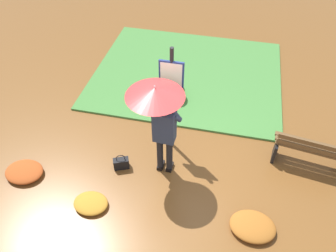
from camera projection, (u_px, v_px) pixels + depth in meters
name	position (u px, v px, depth m)	size (l,w,h in m)	color
ground_plane	(176.00, 175.00, 6.27)	(18.00, 18.00, 0.00)	brown
grass_verge	(187.00, 73.00, 8.60)	(4.80, 4.00, 0.05)	#47843D
person_with_umbrella	(159.00, 110.00, 5.29)	(0.96, 0.96, 2.04)	black
info_sign_post	(171.00, 90.00, 5.83)	(0.44, 0.07, 2.30)	black
handbag	(121.00, 163.00, 6.32)	(0.33, 0.25, 0.37)	black
park_bench	(312.00, 150.00, 6.18)	(1.40, 0.56, 0.75)	black
shrub_cluster	(172.00, 92.00, 7.73)	(0.59, 0.54, 0.48)	#285628
leaf_pile_near_person	(253.00, 226.00, 5.42)	(0.77, 0.62, 0.17)	#A86023
leaf_pile_by_bench	(91.00, 203.00, 5.75)	(0.62, 0.50, 0.14)	#C68428
leaf_pile_far_path	(24.00, 172.00, 6.23)	(0.74, 0.59, 0.16)	#B74C1E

